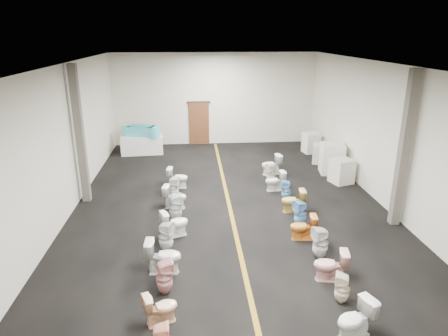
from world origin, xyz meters
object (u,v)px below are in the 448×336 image
Objects in this scene: toilet_right_2 at (342,288)px; toilet_right_4 at (320,243)px; appliance_crate_b at (332,159)px; appliance_crate_a at (342,171)px; toilet_left_9 at (174,188)px; toilet_right_9 at (275,181)px; toilet_right_8 at (286,190)px; appliance_crate_c at (321,154)px; toilet_right_11 at (271,165)px; toilet_right_3 at (330,265)px; toilet_left_3 at (164,277)px; toilet_left_10 at (178,178)px; toilet_left_6 at (175,223)px; toilet_right_5 at (303,227)px; toilet_left_7 at (176,207)px; toilet_left_2 at (161,308)px; toilet_left_4 at (163,256)px; appliance_crate_d at (311,143)px; toilet_right_10 at (271,173)px; toilet_right_7 at (293,201)px; toilet_right_1 at (355,320)px; bathtub at (141,131)px; display_table at (142,144)px; toilet_left_5 at (166,237)px; toilet_right_6 at (300,213)px; toilet_left_8 at (175,197)px.

toilet_right_4 is at bearing -159.17° from toilet_right_2.
appliance_crate_a is at bearing -90.00° from appliance_crate_b.
toilet_right_9 is (3.59, 0.41, -0.02)m from toilet_left_9.
toilet_right_8 is 0.93m from toilet_right_9.
appliance_crate_c is 2.79m from toilet_right_11.
appliance_crate_b is at bearing 171.84° from toilet_right_3.
toilet_left_3 is at bearing -38.17° from toilet_right_9.
toilet_left_6 is at bearing -170.73° from toilet_left_10.
appliance_crate_b is 1.58× the size of toilet_right_3.
toilet_right_5 is (3.63, -3.18, -0.02)m from toilet_left_9.
toilet_left_7 is 1.10× the size of toilet_right_3.
toilet_right_11 is (3.66, 3.85, -0.02)m from toilet_left_7.
appliance_crate_b is at bearing -173.97° from toilet_right_2.
toilet_left_6 reaches higher than toilet_right_3.
toilet_left_2 is at bearing -17.82° from toilet_right_8.
appliance_crate_d is at bearing -30.96° from toilet_left_4.
appliance_crate_d reaches higher than toilet_right_10.
appliance_crate_b is 9.11m from toilet_left_4.
toilet_right_11 is at bearing -63.89° from toilet_left_10.
toilet_left_9 reaches higher than toilet_left_2.
appliance_crate_b is 2.46m from toilet_right_11.
toilet_right_7 is at bearing -100.43° from toilet_left_9.
toilet_left_7 is at bearing -167.91° from toilet_right_1.
toilet_left_10 is (-6.12, -2.47, -0.03)m from appliance_crate_c.
toilet_right_7 is (0.06, 3.69, -0.01)m from toilet_right_3.
toilet_right_8 is (5.46, -6.05, -0.71)m from bathtub.
appliance_crate_c is 8.00m from toilet_right_4.
toilet_left_3 is (1.68, -10.85, -0.02)m from display_table.
toilet_right_3 is 3.69m from toilet_right_7.
appliance_crate_d is 8.00m from toilet_left_9.
toilet_right_9 reaches higher than toilet_left_2.
toilet_left_5 reaches higher than toilet_right_10.
toilet_right_4 reaches higher than toilet_right_10.
appliance_crate_d is at bearing -52.07° from toilet_left_3.
toilet_right_6 is at bearing -55.72° from display_table.
toilet_left_4 is 1.17× the size of toilet_right_5.
toilet_left_5 is (-6.29, -5.62, -0.19)m from appliance_crate_b.
toilet_right_3 is (-2.50, -6.10, -0.08)m from appliance_crate_a.
toilet_left_8 is 1.07× the size of toilet_right_8.
toilet_left_4 is at bearing -64.42° from bathtub.
appliance_crate_d is at bearing 168.41° from toilet_right_5.
toilet_right_11 is (0.06, 7.24, 0.02)m from toilet_right_3.
toilet_left_4 is 0.97m from toilet_left_5.
appliance_crate_d reaches higher than appliance_crate_a.
toilet_right_11 is at bearing -39.63° from toilet_left_8.
appliance_crate_b is at bearing -23.50° from display_table.
appliance_crate_d is 1.42× the size of toilet_left_2.
toilet_left_7 is at bearing -132.15° from appliance_crate_d.
toilet_left_7 is 4.94m from toilet_right_3.
toilet_left_7 is at bearing 17.46° from toilet_left_5.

